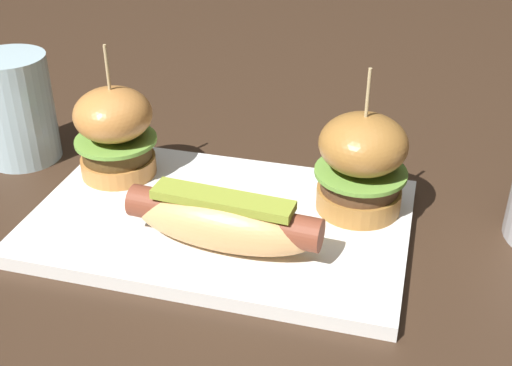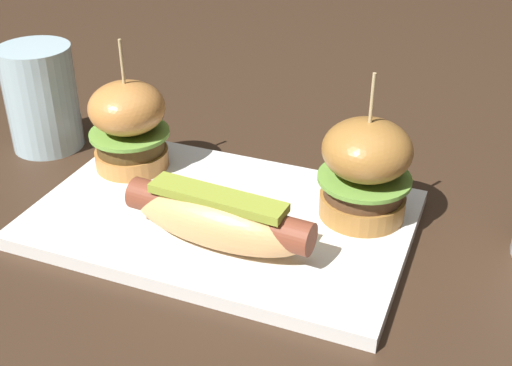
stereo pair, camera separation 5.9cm
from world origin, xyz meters
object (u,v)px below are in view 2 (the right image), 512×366
Objects in this scene: platter_main at (222,219)px; water_glass at (42,98)px; hot_dog at (218,218)px; slider_right at (365,169)px; slider_left at (129,125)px.

water_glass reaches higher than platter_main.
hot_dog is 1.24× the size of slider_right.
slider_right is 1.18× the size of water_glass.
slider_right is (0.10, 0.09, 0.02)m from hot_dog.
hot_dog is at bearing -24.13° from water_glass.
slider_left reaches higher than platter_main.
platter_main is at bearing -159.37° from slider_right.
slider_right is (0.12, 0.05, 0.06)m from platter_main.
water_glass is at bearing 167.99° from slider_left.
slider_left is 0.13m from water_glass.
hot_dog is 0.14m from slider_right.
water_glass is (-0.25, 0.08, 0.05)m from platter_main.
slider_right is at bearing 20.63° from platter_main.
slider_right reaches higher than slider_left.
platter_main is 0.14m from slider_left.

